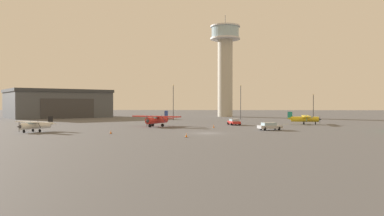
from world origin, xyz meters
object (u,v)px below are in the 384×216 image
(airplane_red, at_px, (157,119))
(traffic_cone_mid_apron, at_px, (111,132))
(airplane_white, at_px, (36,125))
(car_red, at_px, (234,122))
(airplane_yellow, at_px, (304,119))
(traffic_cone_near_left, at_px, (214,126))
(traffic_cone_near_right, at_px, (186,135))
(light_post_west, at_px, (313,104))
(light_post_north, at_px, (241,99))
(light_post_east, at_px, (173,99))
(car_silver, at_px, (270,126))
(control_tower, at_px, (225,61))

(airplane_red, xyz_separation_m, traffic_cone_mid_apron, (-4.82, -17.71, -1.22))
(airplane_white, bearing_deg, car_red, 151.21)
(airplane_yellow, bearing_deg, traffic_cone_near_left, -137.63)
(airplane_red, distance_m, traffic_cone_near_right, 24.26)
(airplane_yellow, height_order, traffic_cone_near_right, airplane_yellow)
(light_post_west, relative_size, traffic_cone_near_left, 11.81)
(airplane_yellow, distance_m, light_post_north, 27.39)
(light_post_west, relative_size, light_post_east, 0.76)
(light_post_north, xyz_separation_m, traffic_cone_near_left, (-8.44, -36.68, -5.73))
(car_silver, height_order, light_post_west, light_post_west)
(car_red, bearing_deg, airplane_red, 98.20)
(light_post_north, distance_m, traffic_cone_near_left, 38.07)
(light_post_east, bearing_deg, car_silver, -60.10)
(airplane_yellow, relative_size, traffic_cone_near_right, 15.57)
(airplane_white, height_order, light_post_west, light_post_west)
(airplane_yellow, bearing_deg, car_silver, -109.96)
(car_silver, bearing_deg, car_red, 91.51)
(control_tower, distance_m, traffic_cone_mid_apron, 80.26)
(traffic_cone_mid_apron, bearing_deg, car_silver, 18.81)
(control_tower, bearing_deg, light_post_east, -119.02)
(airplane_yellow, height_order, traffic_cone_mid_apron, airplane_yellow)
(car_red, bearing_deg, control_tower, -13.22)
(car_red, bearing_deg, traffic_cone_mid_apron, 125.71)
(car_red, xyz_separation_m, traffic_cone_mid_apron, (-21.12, -24.02, -0.44))
(car_silver, distance_m, traffic_cone_mid_apron, 27.98)
(airplane_white, xyz_separation_m, traffic_cone_mid_apron, (13.58, -2.85, -0.90))
(car_silver, bearing_deg, airplane_red, 139.98)
(airplane_red, relative_size, traffic_cone_near_left, 16.19)
(light_post_east, bearing_deg, light_post_west, 13.43)
(traffic_cone_near_left, relative_size, traffic_cone_near_right, 1.04)
(light_post_west, distance_m, traffic_cone_mid_apron, 73.61)
(airplane_red, distance_m, traffic_cone_mid_apron, 18.39)
(control_tower, relative_size, airplane_red, 3.46)
(light_post_west, bearing_deg, control_tower, 144.46)
(light_post_east, relative_size, light_post_north, 0.98)
(traffic_cone_mid_apron, bearing_deg, traffic_cone_near_right, -23.30)
(car_silver, distance_m, car_red, 15.93)
(airplane_yellow, height_order, car_red, airplane_yellow)
(airplane_white, relative_size, traffic_cone_near_left, 12.35)
(airplane_white, bearing_deg, traffic_cone_near_right, 102.34)
(airplane_yellow, distance_m, car_silver, 21.23)
(light_post_west, relative_size, traffic_cone_mid_apron, 12.86)
(control_tower, distance_m, traffic_cone_near_left, 63.68)
(traffic_cone_near_left, bearing_deg, light_post_north, 77.05)
(car_silver, xyz_separation_m, traffic_cone_near_left, (-9.99, 5.45, -0.41))
(control_tower, distance_m, light_post_east, 36.03)
(traffic_cone_near_right, distance_m, traffic_cone_mid_apron, 13.45)
(car_silver, height_order, traffic_cone_near_left, car_silver)
(control_tower, bearing_deg, traffic_cone_mid_apron, -105.93)
(airplane_yellow, height_order, light_post_west, light_post_west)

